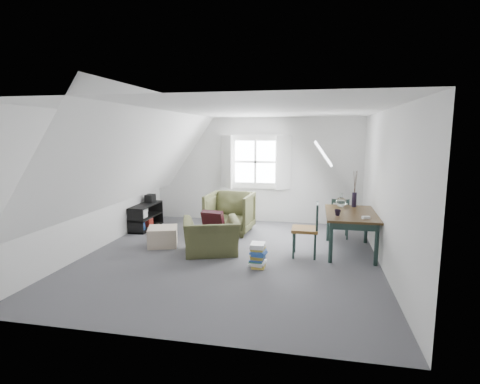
% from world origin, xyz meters
% --- Properties ---
extents(floor, '(5.50, 5.50, 0.00)m').
position_xyz_m(floor, '(0.00, 0.00, 0.00)').
color(floor, '#4B4B4F').
rests_on(floor, ground).
extents(ceiling, '(5.50, 5.50, 0.00)m').
position_xyz_m(ceiling, '(0.00, 0.00, 2.50)').
color(ceiling, white).
rests_on(ceiling, wall_back).
extents(wall_back, '(5.00, 0.00, 5.00)m').
position_xyz_m(wall_back, '(0.00, 2.75, 1.25)').
color(wall_back, silver).
rests_on(wall_back, ground).
extents(wall_front, '(5.00, 0.00, 5.00)m').
position_xyz_m(wall_front, '(0.00, -2.75, 1.25)').
color(wall_front, silver).
rests_on(wall_front, ground).
extents(wall_left, '(0.00, 5.50, 5.50)m').
position_xyz_m(wall_left, '(-2.50, 0.00, 1.25)').
color(wall_left, silver).
rests_on(wall_left, ground).
extents(wall_right, '(0.00, 5.50, 5.50)m').
position_xyz_m(wall_right, '(2.50, 0.00, 1.25)').
color(wall_right, silver).
rests_on(wall_right, ground).
extents(slope_left, '(3.19, 5.50, 4.48)m').
position_xyz_m(slope_left, '(-1.55, 0.00, 1.78)').
color(slope_left, white).
rests_on(slope_left, wall_left).
extents(slope_right, '(3.19, 5.50, 4.48)m').
position_xyz_m(slope_right, '(1.55, 0.00, 1.78)').
color(slope_right, white).
rests_on(slope_right, wall_right).
extents(dormer_window, '(1.71, 0.35, 1.30)m').
position_xyz_m(dormer_window, '(0.00, 2.68, 1.45)').
color(dormer_window, white).
rests_on(dormer_window, wall_back).
extents(skylight, '(0.35, 0.75, 0.47)m').
position_xyz_m(skylight, '(1.55, 1.30, 1.75)').
color(skylight, white).
rests_on(skylight, slope_right).
extents(armchair_near, '(1.19, 1.11, 0.63)m').
position_xyz_m(armchair_near, '(-0.37, 0.09, 0.00)').
color(armchair_near, '#424427').
rests_on(armchair_near, floor).
extents(armchair_far, '(0.99, 1.02, 0.87)m').
position_xyz_m(armchair_far, '(-0.36, 1.54, 0.00)').
color(armchair_far, '#424427').
rests_on(armchair_far, floor).
extents(throw_pillow, '(0.43, 0.29, 0.41)m').
position_xyz_m(throw_pillow, '(-0.37, 0.24, 0.55)').
color(throw_pillow, '#370F17').
rests_on(throw_pillow, armchair_near).
extents(ottoman, '(0.68, 0.68, 0.36)m').
position_xyz_m(ottoman, '(-1.40, 0.35, 0.18)').
color(ottoman, '#B6A38C').
rests_on(ottoman, floor).
extents(dining_table, '(0.87, 1.46, 0.73)m').
position_xyz_m(dining_table, '(2.06, 0.66, 0.63)').
color(dining_table, '#33220F').
rests_on(dining_table, floor).
extents(demijohn, '(0.19, 0.19, 0.27)m').
position_xyz_m(demijohn, '(1.91, 1.11, 0.84)').
color(demijohn, silver).
rests_on(demijohn, dining_table).
extents(vase_twigs, '(0.09, 0.10, 0.70)m').
position_xyz_m(vase_twigs, '(2.16, 1.21, 0.88)').
color(vase_twigs, black).
rests_on(vase_twigs, dining_table).
extents(cup, '(0.13, 0.13, 0.10)m').
position_xyz_m(cup, '(1.81, 0.36, 0.73)').
color(cup, black).
rests_on(cup, dining_table).
extents(paper_box, '(0.13, 0.11, 0.04)m').
position_xyz_m(paper_box, '(2.26, 0.21, 0.75)').
color(paper_box, white).
rests_on(paper_box, dining_table).
extents(dining_chair_far, '(0.39, 0.39, 0.83)m').
position_xyz_m(dining_chair_far, '(1.92, 1.59, 0.43)').
color(dining_chair_far, brown).
rests_on(dining_chair_far, floor).
extents(dining_chair_near, '(0.44, 0.44, 0.95)m').
position_xyz_m(dining_chair_near, '(1.31, 0.27, 0.49)').
color(dining_chair_near, brown).
rests_on(dining_chair_near, floor).
extents(media_shelf, '(0.36, 1.07, 0.55)m').
position_xyz_m(media_shelf, '(-2.30, 1.49, 0.25)').
color(media_shelf, black).
rests_on(media_shelf, floor).
extents(electronics_box, '(0.18, 0.25, 0.20)m').
position_xyz_m(electronics_box, '(-2.30, 1.78, 0.63)').
color(electronics_box, black).
rests_on(electronics_box, media_shelf).
extents(magazine_stack, '(0.29, 0.34, 0.38)m').
position_xyz_m(magazine_stack, '(0.55, -0.43, 0.19)').
color(magazine_stack, '#B29933').
rests_on(magazine_stack, floor).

